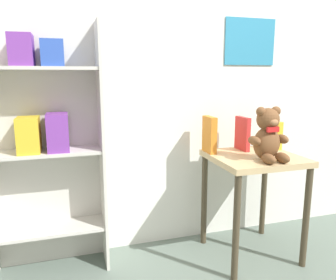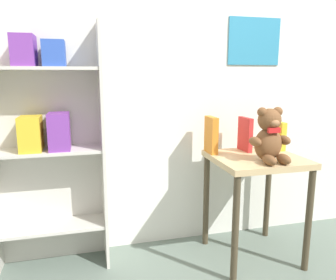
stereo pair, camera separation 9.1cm
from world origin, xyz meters
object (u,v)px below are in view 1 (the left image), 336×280
teddy_bear (268,136)px  book_standing_yellow (275,135)px  bookshelf_side (44,137)px  display_table (254,173)px  book_standing_orange (209,135)px  book_standing_red (242,134)px

teddy_bear → book_standing_yellow: teddy_bear is taller
book_standing_yellow → bookshelf_side: bearing=175.8°
display_table → book_standing_yellow: 0.35m
book_standing_orange → display_table: bearing=-34.0°
display_table → teddy_bear: 0.29m
bookshelf_side → teddy_bear: bookshelf_side is taller
display_table → book_standing_red: size_ratio=3.02×
bookshelf_side → display_table: size_ratio=2.18×
book_standing_orange → teddy_bear: bearing=-48.0°
book_standing_orange → book_standing_red: book_standing_orange is taller
teddy_bear → book_standing_yellow: bearing=48.4°
book_standing_red → bookshelf_side: bearing=174.3°
book_standing_orange → book_standing_yellow: (0.48, -0.03, -0.02)m
teddy_bear → book_standing_red: 0.28m
display_table → book_standing_red: 0.28m
display_table → book_standing_yellow: bearing=30.5°
book_standing_red → book_standing_yellow: book_standing_red is taller
teddy_bear → book_standing_orange: size_ratio=1.35×
book_standing_red → teddy_bear: bearing=-90.2°
bookshelf_side → book_standing_orange: bearing=-3.9°
teddy_bear → book_standing_red: teddy_bear is taller
book_standing_orange → book_standing_red: (0.24, -0.01, -0.01)m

